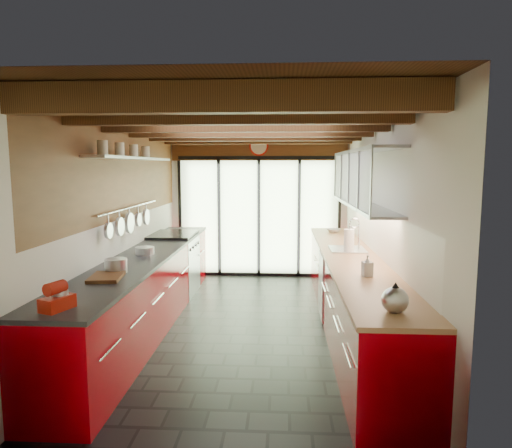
% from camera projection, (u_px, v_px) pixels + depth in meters
% --- Properties ---
extents(ground, '(5.50, 5.50, 0.00)m').
position_uv_depth(ground, '(248.00, 327.00, 5.73)').
color(ground, black).
rests_on(ground, ground).
extents(room_shell, '(5.50, 5.50, 5.50)m').
position_uv_depth(room_shell, '(247.00, 195.00, 5.52)').
color(room_shell, silver).
rests_on(room_shell, ground).
extents(ceiling_beams, '(3.14, 5.06, 4.90)m').
position_uv_depth(ceiling_beams, '(249.00, 130.00, 5.79)').
color(ceiling_beams, '#593316').
rests_on(ceiling_beams, ground).
extents(glass_door, '(2.95, 0.10, 2.90)m').
position_uv_depth(glass_door, '(259.00, 185.00, 8.18)').
color(glass_door, '#C6EAAD').
rests_on(glass_door, ground).
extents(left_counter, '(0.68, 5.00, 0.92)m').
position_uv_depth(left_counter, '(147.00, 289.00, 5.74)').
color(left_counter, '#9C0008').
rests_on(left_counter, ground).
extents(range_stove, '(0.66, 0.90, 0.97)m').
position_uv_depth(range_stove, '(174.00, 264.00, 7.18)').
color(range_stove, silver).
rests_on(range_stove, ground).
extents(right_counter, '(0.68, 5.00, 0.92)m').
position_uv_depth(right_counter, '(351.00, 292.00, 5.60)').
color(right_counter, '#9C0008').
rests_on(right_counter, ground).
extents(sink_assembly, '(0.45, 0.52, 0.43)m').
position_uv_depth(sink_assembly, '(348.00, 247.00, 5.93)').
color(sink_assembly, silver).
rests_on(sink_assembly, right_counter).
extents(upper_cabinets_right, '(0.34, 3.00, 3.00)m').
position_uv_depth(upper_cabinets_right, '(363.00, 178.00, 5.71)').
color(upper_cabinets_right, silver).
rests_on(upper_cabinets_right, ground).
extents(left_wall_fixtures, '(0.28, 2.60, 0.96)m').
position_uv_depth(left_wall_fixtures, '(133.00, 179.00, 5.76)').
color(left_wall_fixtures, silver).
rests_on(left_wall_fixtures, ground).
extents(stand_mixer, '(0.22, 0.28, 0.22)m').
position_uv_depth(stand_mixer, '(58.00, 298.00, 3.45)').
color(stand_mixer, '#AE1D0D').
rests_on(stand_mixer, left_counter).
extents(pot_large, '(0.24, 0.24, 0.14)m').
position_uv_depth(pot_large, '(116.00, 266.00, 4.66)').
color(pot_large, silver).
rests_on(pot_large, left_counter).
extents(pot_small, '(0.25, 0.25, 0.09)m').
position_uv_depth(pot_small, '(145.00, 251.00, 5.63)').
color(pot_small, silver).
rests_on(pot_small, left_counter).
extents(cutting_board, '(0.34, 0.43, 0.03)m').
position_uv_depth(cutting_board, '(106.00, 277.00, 4.40)').
color(cutting_board, brown).
rests_on(cutting_board, left_counter).
extents(kettle, '(0.23, 0.26, 0.24)m').
position_uv_depth(kettle, '(395.00, 298.00, 3.39)').
color(kettle, silver).
rests_on(kettle, right_counter).
extents(paper_towel, '(0.14, 0.14, 0.35)m').
position_uv_depth(paper_towel, '(349.00, 241.00, 5.75)').
color(paper_towel, white).
rests_on(paper_towel, right_counter).
extents(soap_bottle, '(0.11, 0.11, 0.21)m').
position_uv_depth(soap_bottle, '(367.00, 265.00, 4.50)').
color(soap_bottle, silver).
rests_on(soap_bottle, right_counter).
extents(bowl, '(0.28, 0.28, 0.05)m').
position_uv_depth(bowl, '(333.00, 230.00, 7.51)').
color(bowl, silver).
rests_on(bowl, right_counter).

